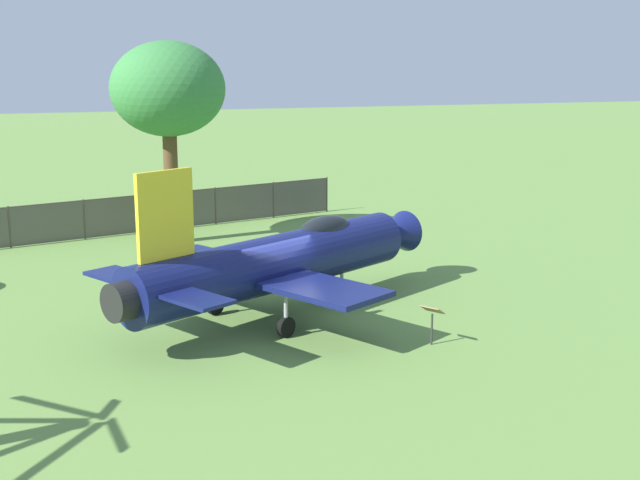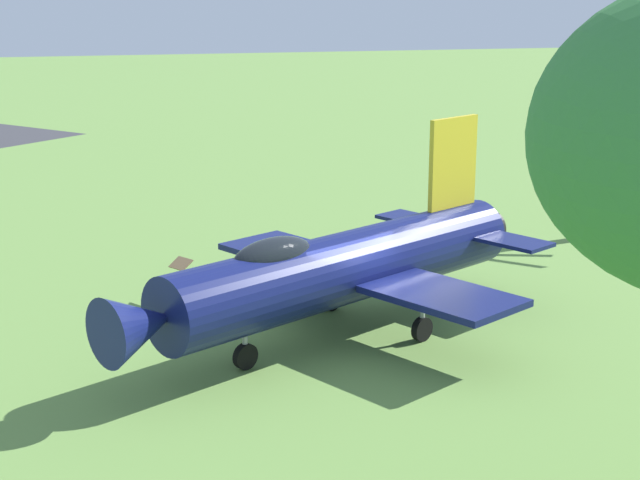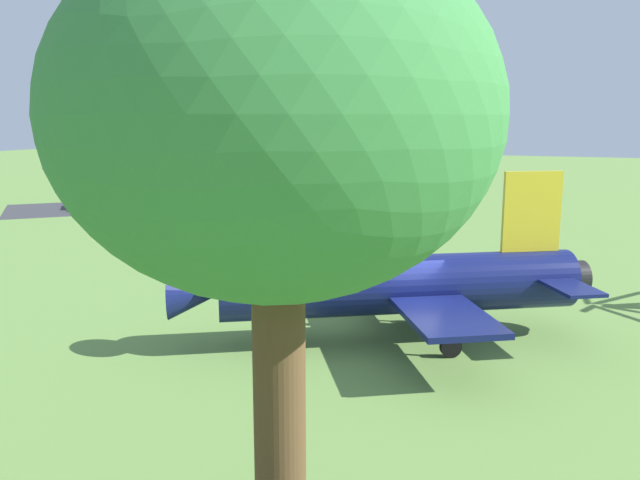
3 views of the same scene
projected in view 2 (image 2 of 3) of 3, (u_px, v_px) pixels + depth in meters
ground_plane at (345, 335)px, 23.83m from camera, size 200.00×200.00×0.00m
display_jet at (334, 269)px, 23.13m from camera, size 8.79×11.81×4.99m
info_plaque at (181, 269)px, 26.29m from camera, size 0.72×0.66×1.14m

